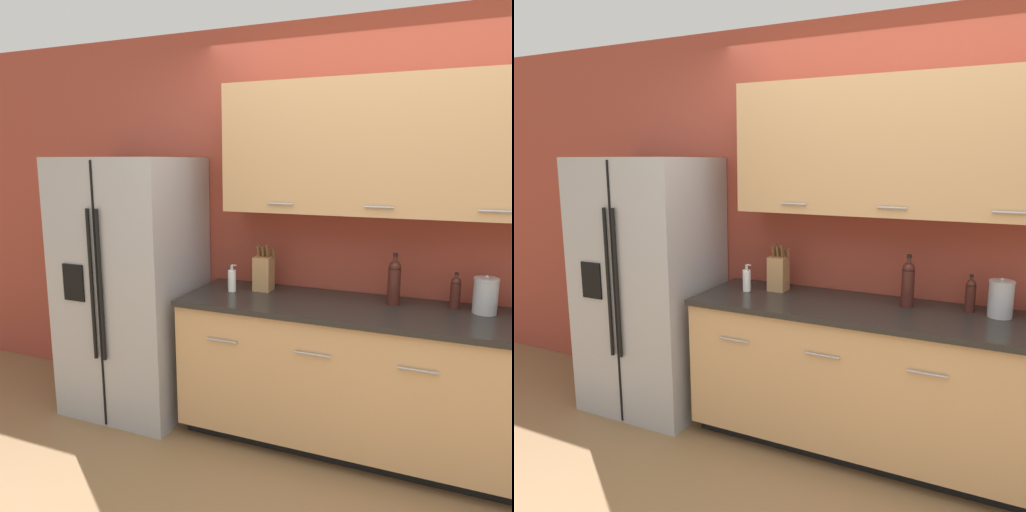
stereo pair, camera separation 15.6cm
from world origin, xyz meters
The scene contains 8 objects.
wall_back centered at (-0.01, 1.23, 1.44)m, with size 10.00×0.39×2.60m.
counter_unit centered at (-0.04, 0.94, 0.46)m, with size 2.34×0.64×0.90m.
refrigerator centered at (-1.70, 0.89, 0.88)m, with size 0.85×0.74×1.76m.
knife_block centered at (-0.78, 1.06, 1.02)m, with size 0.13×0.12×0.31m.
wine_bottle centered at (0.05, 1.04, 1.04)m, with size 0.07×0.07×0.31m.
soap_dispenser centered at (-0.96, 0.95, 0.98)m, with size 0.06×0.05×0.18m.
oil_bottle centered at (0.38, 1.09, 1.00)m, with size 0.06×0.06×0.21m.
steel_canister centered at (0.54, 1.06, 1.01)m, with size 0.13×0.13×0.22m.
Camera 2 is at (0.53, -1.83, 1.74)m, focal length 35.00 mm.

